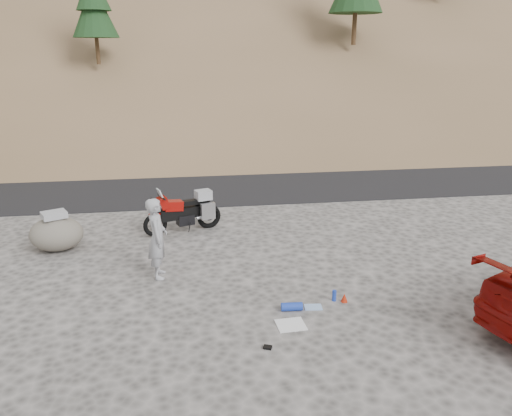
% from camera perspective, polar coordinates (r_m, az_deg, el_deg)
% --- Properties ---
extents(ground, '(140.00, 140.00, 0.00)m').
position_cam_1_polar(ground, '(10.84, -5.17, -8.76)').
color(ground, '#464441').
rests_on(ground, ground).
extents(road, '(120.00, 7.00, 0.05)m').
position_cam_1_polar(road, '(19.32, -6.77, 3.10)').
color(road, black).
rests_on(road, ground).
extents(motorcycle, '(2.15, 1.06, 1.33)m').
position_cam_1_polar(motorcycle, '(13.80, -7.97, -0.43)').
color(motorcycle, black).
rests_on(motorcycle, ground).
extents(man, '(0.44, 0.66, 1.81)m').
position_cam_1_polar(man, '(11.40, -10.94, -7.65)').
color(man, '#9A9A9F').
rests_on(man, ground).
extents(boulder, '(1.53, 1.39, 1.03)m').
position_cam_1_polar(boulder, '(13.41, -21.85, -2.67)').
color(boulder, '#5B564E').
rests_on(boulder, ground).
extents(gear_white_cloth, '(0.54, 0.49, 0.02)m').
position_cam_1_polar(gear_white_cloth, '(9.38, 3.99, -13.17)').
color(gear_white_cloth, white).
rests_on(gear_white_cloth, ground).
extents(gear_blue_mat, '(0.42, 0.19, 0.16)m').
position_cam_1_polar(gear_blue_mat, '(9.82, 4.12, -11.18)').
color(gear_blue_mat, '#1B38A7').
rests_on(gear_blue_mat, ground).
extents(gear_bottle, '(0.08, 0.08, 0.23)m').
position_cam_1_polar(gear_bottle, '(10.25, 8.93, -9.86)').
color(gear_bottle, '#1B38A7').
rests_on(gear_bottle, ground).
extents(gear_funnel, '(0.16, 0.16, 0.18)m').
position_cam_1_polar(gear_funnel, '(10.25, 10.06, -10.06)').
color(gear_funnel, '#B2230B').
rests_on(gear_funnel, ground).
extents(gear_glove_a, '(0.17, 0.15, 0.04)m').
position_cam_1_polar(gear_glove_a, '(8.73, 1.34, -15.63)').
color(gear_glove_a, black).
rests_on(gear_glove_a, ground).
extents(gear_blue_cloth, '(0.36, 0.28, 0.01)m').
position_cam_1_polar(gear_blue_cloth, '(10.00, 6.55, -11.18)').
color(gear_blue_cloth, '#8FAFDD').
rests_on(gear_blue_cloth, ground).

